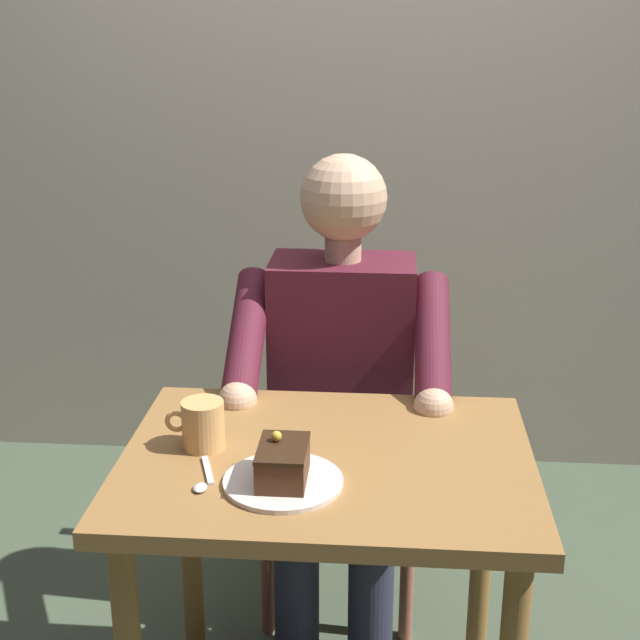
# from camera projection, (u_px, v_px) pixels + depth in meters

# --- Properties ---
(cafe_rear_panel) EXTENTS (6.40, 0.12, 3.00)m
(cafe_rear_panel) POSITION_uv_depth(u_px,v_px,m) (360.00, 33.00, 2.89)
(cafe_rear_panel) COLOR beige
(cafe_rear_panel) RESTS_ON ground
(dining_table) EXTENTS (0.82, 0.63, 0.72)m
(dining_table) POSITION_uv_depth(u_px,v_px,m) (327.00, 506.00, 1.80)
(dining_table) COLOR olive
(dining_table) RESTS_ON ground
(chair) EXTENTS (0.42, 0.42, 0.90)m
(chair) POSITION_uv_depth(u_px,v_px,m) (343.00, 421.00, 2.43)
(chair) COLOR #A25C46
(chair) RESTS_ON ground
(seated_person) EXTENTS (0.53, 0.58, 1.24)m
(seated_person) POSITION_uv_depth(u_px,v_px,m) (340.00, 395.00, 2.22)
(seated_person) COLOR #531A29
(seated_person) RESTS_ON ground
(dessert_plate) EXTENTS (0.23, 0.23, 0.01)m
(dessert_plate) POSITION_uv_depth(u_px,v_px,m) (283.00, 482.00, 1.65)
(dessert_plate) COLOR silver
(dessert_plate) RESTS_ON dining_table
(cake_slice) EXTENTS (0.09, 0.13, 0.09)m
(cake_slice) POSITION_uv_depth(u_px,v_px,m) (283.00, 462.00, 1.64)
(cake_slice) COLOR #512E1A
(cake_slice) RESTS_ON dessert_plate
(coffee_cup) EXTENTS (0.12, 0.09, 0.10)m
(coffee_cup) POSITION_uv_depth(u_px,v_px,m) (202.00, 424.00, 1.78)
(coffee_cup) COLOR #E1A660
(coffee_cup) RESTS_ON dining_table
(dessert_spoon) EXTENTS (0.05, 0.14, 0.01)m
(dessert_spoon) POSITION_uv_depth(u_px,v_px,m) (204.00, 479.00, 1.66)
(dessert_spoon) COLOR silver
(dessert_spoon) RESTS_ON dining_table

